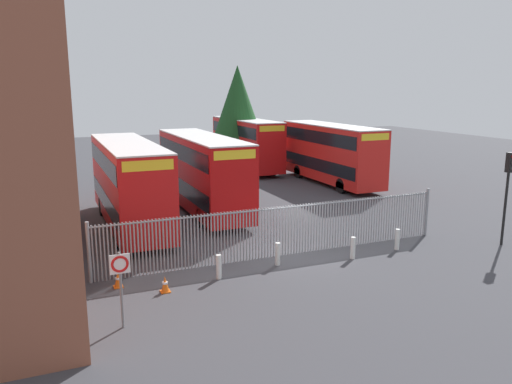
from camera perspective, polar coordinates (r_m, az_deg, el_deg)
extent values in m
plane|color=#3D3D42|center=(29.29, -3.06, -2.35)|extent=(100.00, 100.00, 0.00)
cylinder|color=gray|center=(19.72, -18.38, -6.73)|extent=(0.06, 0.06, 2.20)
cylinder|color=gray|center=(19.73, -17.98, -6.70)|extent=(0.06, 0.06, 2.20)
cylinder|color=gray|center=(19.74, -17.57, -6.66)|extent=(0.06, 0.06, 2.20)
cylinder|color=gray|center=(19.75, -17.17, -6.62)|extent=(0.06, 0.06, 2.20)
cylinder|color=gray|center=(19.76, -16.76, -6.59)|extent=(0.06, 0.06, 2.20)
cylinder|color=gray|center=(19.77, -16.36, -6.55)|extent=(0.06, 0.06, 2.20)
cylinder|color=gray|center=(19.79, -15.96, -6.51)|extent=(0.06, 0.06, 2.20)
cylinder|color=gray|center=(19.80, -15.56, -6.48)|extent=(0.06, 0.06, 2.20)
cylinder|color=gray|center=(19.82, -15.15, -6.44)|extent=(0.06, 0.06, 2.20)
cylinder|color=gray|center=(19.84, -14.75, -6.40)|extent=(0.06, 0.06, 2.20)
cylinder|color=gray|center=(19.85, -14.35, -6.36)|extent=(0.06, 0.06, 2.20)
cylinder|color=gray|center=(19.87, -13.95, -6.32)|extent=(0.06, 0.06, 2.20)
cylinder|color=gray|center=(19.89, -13.56, -6.28)|extent=(0.06, 0.06, 2.20)
cylinder|color=gray|center=(19.91, -13.16, -6.25)|extent=(0.06, 0.06, 2.20)
cylinder|color=gray|center=(19.94, -12.76, -6.21)|extent=(0.06, 0.06, 2.20)
cylinder|color=gray|center=(19.96, -12.36, -6.17)|extent=(0.06, 0.06, 2.20)
cylinder|color=gray|center=(19.98, -11.97, -6.13)|extent=(0.06, 0.06, 2.20)
cylinder|color=gray|center=(20.01, -11.58, -6.09)|extent=(0.06, 0.06, 2.20)
cylinder|color=gray|center=(20.03, -11.18, -6.05)|extent=(0.06, 0.06, 2.20)
cylinder|color=gray|center=(20.06, -10.79, -6.01)|extent=(0.06, 0.06, 2.20)
cylinder|color=gray|center=(20.09, -10.40, -5.97)|extent=(0.06, 0.06, 2.20)
cylinder|color=gray|center=(20.11, -10.01, -5.93)|extent=(0.06, 0.06, 2.20)
cylinder|color=gray|center=(20.14, -9.62, -5.89)|extent=(0.06, 0.06, 2.20)
cylinder|color=gray|center=(20.17, -9.24, -5.85)|extent=(0.06, 0.06, 2.20)
cylinder|color=gray|center=(20.20, -8.85, -5.80)|extent=(0.06, 0.06, 2.20)
cylinder|color=gray|center=(20.24, -8.47, -5.76)|extent=(0.06, 0.06, 2.20)
cylinder|color=gray|center=(20.27, -8.08, -5.72)|extent=(0.06, 0.06, 2.20)
cylinder|color=gray|center=(20.30, -7.70, -5.68)|extent=(0.06, 0.06, 2.20)
cylinder|color=gray|center=(20.34, -7.32, -5.64)|extent=(0.06, 0.06, 2.20)
cylinder|color=gray|center=(20.37, -6.94, -5.60)|extent=(0.06, 0.06, 2.20)
cylinder|color=gray|center=(20.41, -6.56, -5.56)|extent=(0.06, 0.06, 2.20)
cylinder|color=gray|center=(20.45, -6.19, -5.51)|extent=(0.06, 0.06, 2.20)
cylinder|color=gray|center=(20.49, -5.81, -5.47)|extent=(0.06, 0.06, 2.20)
cylinder|color=gray|center=(20.52, -5.44, -5.43)|extent=(0.06, 0.06, 2.20)
cylinder|color=gray|center=(20.56, -5.07, -5.39)|extent=(0.06, 0.06, 2.20)
cylinder|color=gray|center=(20.61, -4.70, -5.35)|extent=(0.06, 0.06, 2.20)
cylinder|color=gray|center=(20.65, -4.33, -5.31)|extent=(0.06, 0.06, 2.20)
cylinder|color=gray|center=(20.69, -3.96, -5.26)|extent=(0.06, 0.06, 2.20)
cylinder|color=gray|center=(20.73, -3.59, -5.22)|extent=(0.06, 0.06, 2.20)
cylinder|color=gray|center=(20.78, -3.23, -5.18)|extent=(0.06, 0.06, 2.20)
cylinder|color=gray|center=(20.82, -2.87, -5.14)|extent=(0.06, 0.06, 2.20)
cylinder|color=gray|center=(20.87, -2.51, -5.09)|extent=(0.06, 0.06, 2.20)
cylinder|color=gray|center=(20.92, -2.15, -5.05)|extent=(0.06, 0.06, 2.20)
cylinder|color=gray|center=(20.96, -1.79, -5.01)|extent=(0.06, 0.06, 2.20)
cylinder|color=gray|center=(21.01, -1.43, -4.97)|extent=(0.06, 0.06, 2.20)
cylinder|color=gray|center=(21.06, -1.08, -4.93)|extent=(0.06, 0.06, 2.20)
cylinder|color=gray|center=(21.11, -0.73, -4.88)|extent=(0.06, 0.06, 2.20)
cylinder|color=gray|center=(21.16, -0.37, -4.84)|extent=(0.06, 0.06, 2.20)
cylinder|color=gray|center=(21.21, -0.03, -4.80)|extent=(0.06, 0.06, 2.20)
cylinder|color=gray|center=(21.27, 0.32, -4.76)|extent=(0.06, 0.06, 2.20)
cylinder|color=gray|center=(21.32, 0.67, -4.71)|extent=(0.06, 0.06, 2.20)
cylinder|color=gray|center=(21.37, 1.01, -4.67)|extent=(0.06, 0.06, 2.20)
cylinder|color=gray|center=(21.43, 1.35, -4.63)|extent=(0.06, 0.06, 2.20)
cylinder|color=gray|center=(21.48, 1.69, -4.59)|extent=(0.06, 0.06, 2.20)
cylinder|color=gray|center=(21.54, 2.03, -4.55)|extent=(0.06, 0.06, 2.20)
cylinder|color=gray|center=(21.60, 2.37, -4.51)|extent=(0.06, 0.06, 2.20)
cylinder|color=gray|center=(21.66, 2.70, -4.46)|extent=(0.06, 0.06, 2.20)
cylinder|color=gray|center=(21.71, 3.04, -4.42)|extent=(0.06, 0.06, 2.20)
cylinder|color=gray|center=(21.77, 3.37, -4.38)|extent=(0.06, 0.06, 2.20)
cylinder|color=gray|center=(21.83, 3.70, -4.34)|extent=(0.06, 0.06, 2.20)
cylinder|color=gray|center=(21.89, 4.02, -4.30)|extent=(0.06, 0.06, 2.20)
cylinder|color=gray|center=(21.96, 4.35, -4.26)|extent=(0.06, 0.06, 2.20)
cylinder|color=gray|center=(22.02, 4.67, -4.21)|extent=(0.06, 0.06, 2.20)
cylinder|color=gray|center=(22.08, 5.00, -4.17)|extent=(0.06, 0.06, 2.20)
cylinder|color=gray|center=(22.14, 5.32, -4.13)|extent=(0.06, 0.06, 2.20)
cylinder|color=gray|center=(22.21, 5.63, -4.09)|extent=(0.06, 0.06, 2.20)
cylinder|color=gray|center=(22.27, 5.95, -4.05)|extent=(0.06, 0.06, 2.20)
cylinder|color=gray|center=(22.34, 6.26, -4.01)|extent=(0.06, 0.06, 2.20)
cylinder|color=gray|center=(22.41, 6.58, -3.97)|extent=(0.06, 0.06, 2.20)
cylinder|color=gray|center=(22.47, 6.89, -3.93)|extent=(0.06, 0.06, 2.20)
cylinder|color=gray|center=(22.54, 7.20, -3.89)|extent=(0.06, 0.06, 2.20)
cylinder|color=gray|center=(22.61, 7.50, -3.85)|extent=(0.06, 0.06, 2.20)
cylinder|color=gray|center=(22.68, 7.81, -3.81)|extent=(0.06, 0.06, 2.20)
cylinder|color=gray|center=(22.75, 8.11, -3.77)|extent=(0.06, 0.06, 2.20)
cylinder|color=gray|center=(22.82, 8.41, -3.73)|extent=(0.06, 0.06, 2.20)
cylinder|color=gray|center=(22.89, 8.71, -3.69)|extent=(0.06, 0.06, 2.20)
cylinder|color=gray|center=(22.96, 9.01, -3.65)|extent=(0.06, 0.06, 2.20)
cylinder|color=gray|center=(23.03, 9.30, -3.61)|extent=(0.06, 0.06, 2.20)
cylinder|color=gray|center=(23.11, 9.60, -3.57)|extent=(0.06, 0.06, 2.20)
cylinder|color=gray|center=(23.18, 9.89, -3.53)|extent=(0.06, 0.06, 2.20)
cylinder|color=gray|center=(23.25, 10.18, -3.49)|extent=(0.06, 0.06, 2.20)
cylinder|color=gray|center=(23.33, 10.47, -3.45)|extent=(0.06, 0.06, 2.20)
cylinder|color=gray|center=(23.40, 10.75, -3.42)|extent=(0.06, 0.06, 2.20)
cylinder|color=gray|center=(23.48, 11.04, -3.38)|extent=(0.06, 0.06, 2.20)
cylinder|color=gray|center=(23.55, 11.32, -3.34)|extent=(0.06, 0.06, 2.20)
cylinder|color=gray|center=(23.63, 11.60, -3.30)|extent=(0.06, 0.06, 2.20)
cylinder|color=gray|center=(23.71, 11.88, -3.26)|extent=(0.06, 0.06, 2.20)
cylinder|color=gray|center=(23.79, 12.16, -3.23)|extent=(0.06, 0.06, 2.20)
cylinder|color=gray|center=(23.87, 12.43, -3.19)|extent=(0.06, 0.06, 2.20)
cylinder|color=gray|center=(23.95, 12.70, -3.15)|extent=(0.06, 0.06, 2.20)
cylinder|color=gray|center=(24.02, 12.98, -3.11)|extent=(0.06, 0.06, 2.20)
cylinder|color=gray|center=(24.11, 13.25, -3.08)|extent=(0.06, 0.06, 2.20)
cylinder|color=gray|center=(24.19, 13.51, -3.04)|extent=(0.06, 0.06, 2.20)
cylinder|color=gray|center=(24.27, 13.78, -3.00)|extent=(0.06, 0.06, 2.20)
cylinder|color=gray|center=(24.35, 14.04, -2.97)|extent=(0.06, 0.06, 2.20)
cylinder|color=gray|center=(24.43, 14.31, -2.93)|extent=(0.06, 0.06, 2.20)
cylinder|color=gray|center=(24.51, 14.57, -2.89)|extent=(0.06, 0.06, 2.20)
cylinder|color=gray|center=(24.60, 14.83, -2.86)|extent=(0.06, 0.06, 2.20)
cylinder|color=gray|center=(24.68, 15.08, -2.82)|extent=(0.06, 0.06, 2.20)
cylinder|color=gray|center=(24.77, 15.34, -2.79)|extent=(0.06, 0.06, 2.20)
cylinder|color=gray|center=(24.85, 15.59, -2.75)|extent=(0.06, 0.06, 2.20)
cylinder|color=gray|center=(24.94, 15.84, -2.72)|extent=(0.06, 0.06, 2.20)
cylinder|color=gray|center=(25.02, 16.09, -2.68)|extent=(0.06, 0.06, 2.20)
cylinder|color=gray|center=(25.11, 16.34, -2.65)|extent=(0.06, 0.06, 2.20)
cylinder|color=gray|center=(25.20, 16.59, -2.61)|extent=(0.06, 0.06, 2.20)
cylinder|color=gray|center=(25.28, 16.83, -2.58)|extent=(0.06, 0.06, 2.20)
cylinder|color=gray|center=(25.37, 17.08, -2.54)|extent=(0.06, 0.06, 2.20)
cylinder|color=gray|center=(25.46, 17.32, -2.51)|extent=(0.06, 0.06, 2.20)
cylinder|color=gray|center=(25.55, 17.56, -2.48)|extent=(0.06, 0.06, 2.20)
cylinder|color=gray|center=(25.64, 17.79, -2.44)|extent=(0.06, 0.06, 2.20)
cylinder|color=gray|center=(25.73, 18.03, -2.41)|extent=(0.06, 0.06, 2.20)
cylinder|color=gray|center=(25.82, 18.27, -2.37)|extent=(0.06, 0.06, 2.20)
cylinder|color=gray|center=(25.91, 18.50, -2.34)|extent=(0.06, 0.06, 2.20)
cylinder|color=gray|center=(26.00, 18.73, -2.31)|extent=(0.06, 0.06, 2.20)
cylinder|color=gray|center=(21.42, 2.90, -1.82)|extent=(15.77, 0.07, 0.07)
cylinder|color=gray|center=(19.70, -18.40, -6.53)|extent=(0.14, 0.14, 2.35)
cylinder|color=gray|center=(25.98, 18.74, -2.15)|extent=(0.14, 0.14, 2.35)
cube|color=#B70C0C|center=(29.29, -6.10, 2.30)|extent=(2.50, 10.80, 4.00)
cube|color=black|center=(29.43, -6.06, 0.76)|extent=(2.54, 10.37, 0.90)
cube|color=black|center=(29.12, -6.15, 4.63)|extent=(2.54, 10.37, 0.90)
cube|color=yellow|center=(24.03, -2.44, 4.24)|extent=(2.12, 0.12, 0.44)
cube|color=silver|center=(29.03, -6.18, 6.25)|extent=(2.50, 10.80, 0.08)
cylinder|color=black|center=(26.23, -6.17, -2.92)|extent=(0.30, 1.04, 1.04)
cylinder|color=black|center=(26.92, -1.68, -2.47)|extent=(0.30, 1.04, 1.04)
cylinder|color=black|center=(32.17, -9.44, -0.25)|extent=(0.30, 1.04, 1.04)
cylinder|color=black|center=(32.74, -5.70, 0.06)|extent=(0.30, 1.04, 1.04)
cube|color=red|center=(26.68, -14.19, 1.06)|extent=(2.50, 10.80, 4.00)
cube|color=black|center=(26.84, -14.11, -0.61)|extent=(2.54, 10.37, 0.90)
cube|color=black|center=(26.49, -14.32, 3.61)|extent=(2.54, 10.37, 0.90)
cube|color=yellow|center=(21.20, -12.14, 2.96)|extent=(2.12, 0.12, 0.44)
cube|color=silver|center=(26.39, -14.41, 5.40)|extent=(2.50, 10.80, 0.08)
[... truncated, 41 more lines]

